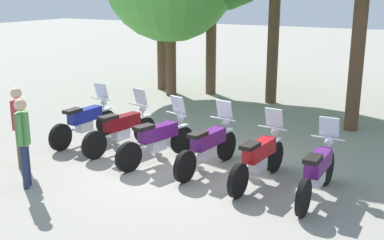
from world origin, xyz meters
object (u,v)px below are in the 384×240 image
motorcycle_3 (208,146)px  motorcycle_4 (259,157)px  motorcycle_1 (122,128)px  motorcycle_2 (158,139)px  motorcycle_5 (318,171)px  person_1 (19,121)px  motorcycle_0 (85,121)px  person_0 (23,136)px

motorcycle_3 → motorcycle_4: same height
motorcycle_3 → motorcycle_4: 1.18m
motorcycle_1 → motorcycle_2: (1.17, -0.30, 0.00)m
motorcycle_5 → person_1: 6.02m
motorcycle_0 → person_0: person_0 is taller
person_1 → motorcycle_4: bearing=-7.3°
motorcycle_3 → motorcycle_4: (1.16, -0.17, 0.00)m
motorcycle_3 → person_1: 3.93m
motorcycle_1 → motorcycle_5: size_ratio=0.99×
person_0 → motorcycle_2: bearing=27.5°
motorcycle_5 → person_0: person_0 is taller
motorcycle_2 → person_1: bearing=139.7°
motorcycle_0 → motorcycle_5: same height
motorcycle_1 → motorcycle_3: size_ratio=0.99×
motorcycle_3 → person_1: size_ratio=1.29×
motorcycle_2 → person_0: 2.79m
motorcycle_1 → motorcycle_5: bearing=-85.1°
motorcycle_0 → person_1: bearing=-176.6°
motorcycle_5 → person_0: bearing=114.2°
person_1 → motorcycle_3: bearing=0.4°
motorcycle_1 → motorcycle_3: same height
motorcycle_3 → motorcycle_0: bearing=91.9°
motorcycle_2 → motorcycle_4: size_ratio=0.98×
motorcycle_2 → person_1: (-2.35, -1.61, 0.48)m
motorcycle_1 → person_0: (-0.28, -2.63, 0.49)m
motorcycle_2 → person_0: size_ratio=1.25×
motorcycle_4 → person_1: 4.95m
motorcycle_0 → motorcycle_3: bearing=-91.2°
motorcycle_0 → person_0: bearing=-158.1°
motorcycle_3 → motorcycle_1: bearing=91.8°
motorcycle_3 → motorcycle_5: (2.33, -0.33, 0.00)m
motorcycle_3 → motorcycle_4: bearing=-91.4°
motorcycle_1 → motorcycle_3: (2.33, -0.21, 0.00)m
motorcycle_1 → motorcycle_3: bearing=-83.6°
motorcycle_2 → motorcycle_5: same height
motorcycle_0 → motorcycle_3: 3.51m
motorcycle_3 → person_0: size_ratio=1.28×
person_0 → motorcycle_1: bearing=53.2°
motorcycle_2 → motorcycle_4: 2.33m
motorcycle_2 → motorcycle_5: bearing=-78.7°
motorcycle_2 → motorcycle_4: bearing=-76.7°
motorcycle_4 → person_0: 4.43m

